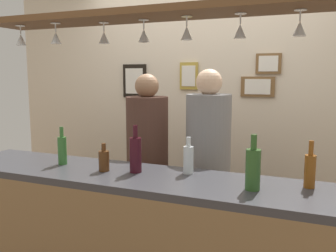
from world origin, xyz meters
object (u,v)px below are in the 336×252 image
Objects in this scene: bottle_beer_brown_stubby at (104,160)px; picture_frame_upper_small at (268,64)px; bottle_beer_amber_tall at (310,170)px; bottle_champagne_green at (253,168)px; picture_frame_caricature at (135,81)px; bottle_soda_clear at (188,159)px; bottle_wine_dark_red at (136,154)px; bottle_beer_green_import at (62,149)px; person_left_brown_shirt at (147,154)px; picture_frame_lower_pair at (258,87)px; picture_frame_crest at (189,76)px; person_middle_grey_shirt at (208,157)px.

picture_frame_upper_small reaches higher than bottle_beer_brown_stubby.
bottle_beer_amber_tall is 0.32m from bottle_champagne_green.
picture_frame_caricature reaches higher than bottle_beer_amber_tall.
bottle_wine_dark_red is at bearing -162.12° from bottle_soda_clear.
bottle_beer_green_import is at bearing -172.73° from bottle_soda_clear.
person_left_brown_shirt is 5.44× the size of picture_frame_lower_pair.
bottle_wine_dark_red is at bearing -114.40° from picture_frame_upper_small.
bottle_soda_clear is (0.52, 0.15, 0.02)m from bottle_beer_brown_stubby.
person_left_brown_shirt reaches higher than bottle_soda_clear.
picture_frame_crest reaches higher than bottle_soda_clear.
bottle_wine_dark_red is 1.15× the size of picture_frame_crest.
bottle_beer_brown_stubby is at bearing -120.07° from picture_frame_upper_small.
bottle_wine_dark_red is 1.36× the size of picture_frame_upper_small.
bottle_soda_clear is 1.43m from picture_frame_crest.
bottle_champagne_green is (-0.28, -0.16, 0.02)m from bottle_beer_amber_tall.
picture_frame_upper_small reaches higher than bottle_beer_green_import.
bottle_wine_dark_red is at bearing -114.46° from person_middle_grey_shirt.
person_left_brown_shirt is 4.80× the size of picture_frame_caricature.
person_middle_grey_shirt is 0.92m from picture_frame_lower_pair.
bottle_champagne_green is at bearing -57.46° from person_middle_grey_shirt.
bottle_beer_green_import is 0.76× the size of picture_frame_caricature.
bottle_beer_green_import is 0.87× the size of bottle_champagne_green.
picture_frame_caricature is (-1.01, 0.73, 0.56)m from person_middle_grey_shirt.
bottle_wine_dark_red is 0.88× the size of picture_frame_caricature.
bottle_champagne_green is at bearing -85.11° from picture_frame_upper_small.
picture_frame_caricature is at bearing 96.56° from bottle_beer_green_import.
bottle_champagne_green is at bearing -81.68° from picture_frame_lower_pair.
person_left_brown_shirt is 6.28× the size of picture_frame_crest.
picture_frame_upper_small is (-0.40, 1.28, 0.61)m from bottle_beer_amber_tall.
person_middle_grey_shirt is 6.41× the size of bottle_beer_amber_tall.
picture_frame_upper_small is at bearing 107.45° from bottle_beer_amber_tall.
bottle_beer_brown_stubby is 0.54m from bottle_soda_clear.
bottle_champagne_green is 0.88× the size of picture_frame_caricature.
picture_frame_lower_pair is at bearing 0.00° from picture_frame_caricature.
picture_frame_upper_small reaches higher than bottle_soda_clear.
picture_frame_crest is (0.07, 1.41, 0.53)m from bottle_beer_brown_stubby.
picture_frame_lower_pair reaches higher than bottle_beer_brown_stubby.
person_middle_grey_shirt is at bearing 54.49° from bottle_beer_brown_stubby.
person_middle_grey_shirt is 0.85m from bottle_champagne_green.
person_middle_grey_shirt is (0.51, 0.00, 0.02)m from person_left_brown_shirt.
bottle_beer_amber_tall reaches higher than bottle_beer_brown_stubby.
picture_frame_upper_small is (0.82, 1.41, 0.64)m from bottle_beer_brown_stubby.
picture_frame_caricature is at bearing 180.00° from picture_frame_lower_pair.
picture_frame_caricature is (-0.49, 0.73, 0.58)m from person_left_brown_shirt.
bottle_soda_clear is 0.77× the size of picture_frame_lower_pair.
person_left_brown_shirt is 0.51m from person_middle_grey_shirt.
picture_frame_lower_pair reaches higher than bottle_wine_dark_red.
bottle_beer_green_import is (-0.34, -0.64, 0.13)m from person_left_brown_shirt.
picture_frame_upper_small is (0.09, 0.00, 0.20)m from picture_frame_lower_pair.
bottle_champagne_green is 0.46m from bottle_soda_clear.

